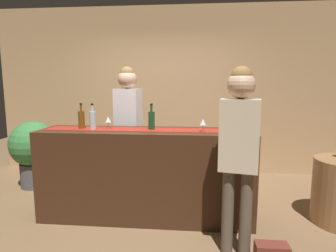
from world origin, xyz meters
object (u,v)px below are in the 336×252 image
at_px(wine_bottle_clear, 93,120).
at_px(potted_plant_tall, 34,149).
at_px(wine_bottle_amber, 82,119).
at_px(wine_bottle_green, 152,120).
at_px(bartender, 128,117).
at_px(wine_glass_near_customer, 108,120).
at_px(wine_glass_mid_counter, 203,123).
at_px(customer_sipping, 239,141).

height_order(wine_bottle_clear, potted_plant_tall, wine_bottle_clear).
relative_size(wine_bottle_amber, potted_plant_tall, 0.30).
distance_m(wine_bottle_green, bartender, 0.70).
bearing_deg(wine_bottle_clear, wine_bottle_amber, 159.32).
bearing_deg(wine_glass_near_customer, wine_glass_mid_counter, -6.59).
distance_m(wine_bottle_clear, wine_glass_near_customer, 0.18).
bearing_deg(wine_bottle_amber, wine_glass_near_customer, 5.36).
bearing_deg(potted_plant_tall, wine_glass_mid_counter, -20.20).
bearing_deg(wine_glass_near_customer, wine_bottle_amber, -174.64).
bearing_deg(wine_bottle_green, potted_plant_tall, 156.95).
height_order(wine_glass_mid_counter, bartender, bartender).
bearing_deg(wine_bottle_amber, potted_plant_tall, 143.48).
bearing_deg(wine_bottle_clear, wine_glass_near_customer, 30.00).
bearing_deg(potted_plant_tall, wine_bottle_amber, -36.52).
distance_m(wine_bottle_green, wine_glass_near_customer, 0.52).
bearing_deg(wine_bottle_green, wine_glass_mid_counter, -9.87).
distance_m(wine_glass_mid_counter, bartender, 1.20).
relative_size(customer_sipping, potted_plant_tall, 1.70).
xyz_separation_m(wine_glass_mid_counter, customer_sipping, (0.30, -0.58, -0.09)).
height_order(bartender, customer_sipping, bartender).
height_order(wine_bottle_amber, wine_bottle_green, same).
bearing_deg(wine_glass_near_customer, wine_bottle_clear, -150.00).
bearing_deg(wine_bottle_amber, wine_bottle_clear, -20.68).
distance_m(wine_bottle_amber, customer_sipping, 1.84).
xyz_separation_m(wine_bottle_clear, bartender, (0.26, 0.63, -0.03)).
distance_m(wine_bottle_clear, wine_bottle_green, 0.67).
xyz_separation_m(wine_bottle_green, wine_glass_mid_counter, (0.58, -0.10, -0.01)).
height_order(wine_bottle_amber, wine_glass_near_customer, wine_bottle_amber).
bearing_deg(potted_plant_tall, bartender, -9.76).
distance_m(wine_bottle_amber, wine_bottle_green, 0.83).
height_order(wine_bottle_green, bartender, bartender).
height_order(wine_glass_mid_counter, customer_sipping, customer_sipping).
bearing_deg(bartender, wine_glass_near_customer, 92.81).
bearing_deg(wine_bottle_green, bartender, 125.89).
bearing_deg(potted_plant_tall, customer_sipping, -27.99).
bearing_deg(wine_bottle_amber, wine_bottle_green, 0.25).
xyz_separation_m(wine_bottle_amber, potted_plant_tall, (-1.13, 0.84, -0.58)).
bearing_deg(wine_glass_mid_counter, wine_glass_near_customer, 173.41).
height_order(wine_glass_near_customer, potted_plant_tall, wine_glass_near_customer).
height_order(wine_bottle_clear, bartender, bartender).
relative_size(wine_bottle_green, wine_glass_near_customer, 2.10).
height_order(wine_glass_near_customer, customer_sipping, customer_sipping).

